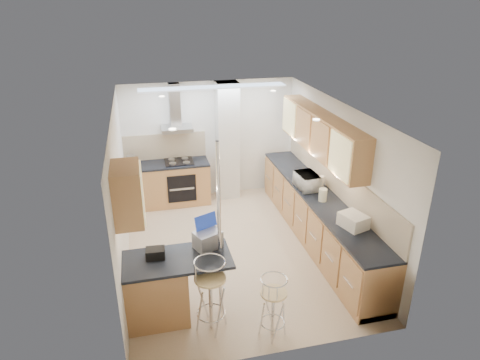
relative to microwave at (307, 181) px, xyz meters
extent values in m
plane|color=tan|center=(-1.38, -0.26, -1.06)|extent=(4.80, 4.80, 0.00)
cube|color=silver|center=(-1.38, 2.14, 0.19)|extent=(3.60, 0.04, 2.50)
cube|color=silver|center=(-1.38, -2.66, 0.19)|extent=(3.60, 0.04, 2.50)
cube|color=silver|center=(-3.18, -0.26, 0.19)|extent=(0.04, 4.80, 2.50)
cube|color=silver|center=(0.42, -0.26, 0.19)|extent=(0.04, 4.80, 2.50)
cube|color=white|center=(-1.38, -0.26, 1.44)|extent=(3.60, 4.80, 0.02)
cube|color=#B78549|center=(0.25, 0.14, 0.82)|extent=(0.34, 3.00, 0.72)
cube|color=#B78549|center=(-3.01, -1.61, 0.82)|extent=(0.34, 0.62, 0.72)
cube|color=beige|center=(0.40, -0.26, 0.12)|extent=(0.03, 4.40, 0.56)
cube|color=beige|center=(-2.33, 2.12, 0.12)|extent=(1.70, 0.03, 0.56)
cube|color=silver|center=(-1.03, 1.94, 0.19)|extent=(0.45, 0.40, 2.50)
cube|color=#ACAEB1|center=(-2.08, 1.89, 0.56)|extent=(0.62, 0.48, 0.08)
cube|color=#ACAEB1|center=(-2.08, 2.03, 1.00)|extent=(0.22, 0.20, 0.88)
cylinder|color=silver|center=(-1.91, -1.71, 0.19)|extent=(0.05, 0.05, 2.50)
cube|color=black|center=(-2.08, 1.53, -0.61)|extent=(0.58, 0.02, 0.58)
cube|color=black|center=(-2.08, 1.84, -0.13)|extent=(0.58, 0.50, 0.02)
cube|color=tan|center=(-1.38, 1.54, 1.43)|extent=(2.80, 0.35, 0.02)
cube|color=#B78549|center=(0.12, -0.26, -0.62)|extent=(0.60, 4.40, 0.88)
cube|color=black|center=(0.12, -0.26, -0.16)|extent=(0.63, 4.40, 0.04)
cube|color=#B78549|center=(-2.33, 1.84, -0.62)|extent=(1.70, 0.60, 0.88)
cube|color=black|center=(-2.33, 1.84, -0.16)|extent=(1.70, 0.63, 0.04)
cube|color=#B78549|center=(-2.51, -1.71, -0.61)|extent=(1.35, 0.62, 0.90)
cube|color=black|center=(-2.51, -1.71, -0.14)|extent=(1.47, 0.72, 0.04)
imported|color=white|center=(0.00, 0.00, 0.00)|extent=(0.37, 0.52, 0.28)
cube|color=#92949A|center=(-2.04, -1.54, 0.00)|extent=(0.42, 0.38, 0.24)
cube|color=black|center=(-2.75, -1.63, -0.05)|extent=(0.26, 0.19, 0.13)
cylinder|color=white|center=(0.28, 0.04, -0.04)|extent=(0.16, 0.16, 0.19)
cylinder|color=white|center=(0.22, 0.32, -0.07)|extent=(0.13, 0.13, 0.14)
cylinder|color=beige|center=(0.07, -0.53, -0.03)|extent=(0.14, 0.14, 0.22)
cylinder|color=white|center=(0.26, -1.53, -0.08)|extent=(0.11, 0.11, 0.12)
cube|color=white|center=(0.15, -1.46, -0.04)|extent=(0.41, 0.46, 0.20)
cylinder|color=#ACAEB1|center=(-3.03, 1.78, -0.02)|extent=(0.16, 0.16, 0.24)
camera|label=1|loc=(-2.77, -6.47, 3.03)|focal=32.00mm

